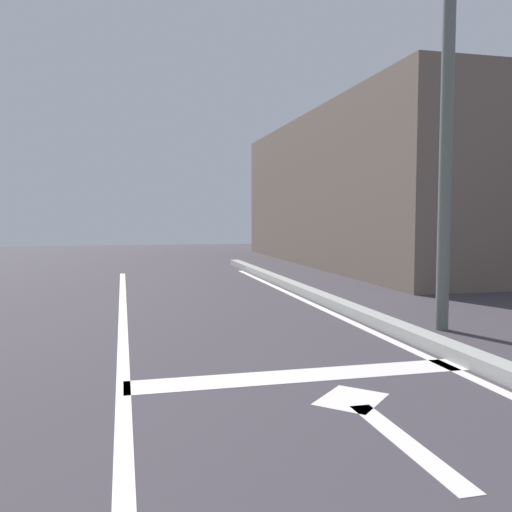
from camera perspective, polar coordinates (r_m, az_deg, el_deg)
name	(u,v)px	position (r m, az deg, el deg)	size (l,w,h in m)	color
lane_line_center	(123,410)	(4.35, -13.64, -15.28)	(0.12, 20.00, 0.01)	silver
lane_line_curbside	(478,381)	(5.30, 22.15, -11.93)	(0.12, 20.00, 0.01)	silver
stop_bar	(303,375)	(5.10, 4.96, -12.27)	(3.18, 0.40, 0.01)	silver
lane_arrow_stem	(405,442)	(3.81, 15.27, -18.19)	(0.16, 1.40, 0.01)	silver
lane_arrow_head	(351,399)	(4.53, 9.89, -14.46)	(0.56, 0.44, 0.01)	silver
curb_strip	(503,371)	(5.42, 24.35, -10.88)	(0.24, 24.00, 0.14)	#A1A19A
building_block	(483,193)	(19.14, 22.55, 6.09)	(12.24, 12.97, 4.39)	#6E5E51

